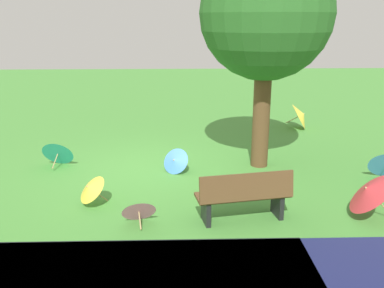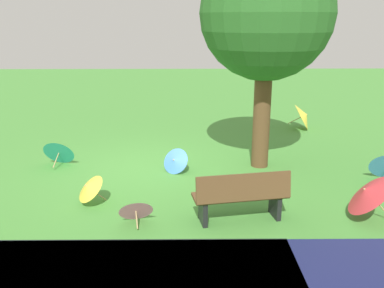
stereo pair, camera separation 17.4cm
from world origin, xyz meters
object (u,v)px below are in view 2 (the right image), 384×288
parasol_teal_0 (59,151)px  park_bench (241,196)px  parasol_yellow_2 (88,187)px  parasol_yellow_3 (304,116)px  parasol_pink_0 (136,209)px  parasol_blue_0 (175,161)px  parasol_red_1 (367,192)px  shade_tree (267,15)px

parasol_teal_0 → park_bench: bearing=143.0°
parasol_yellow_2 → parasol_yellow_3: 7.73m
parasol_pink_0 → parasol_yellow_2: size_ratio=0.84×
parasol_teal_0 → parasol_yellow_2: (-1.17, 2.22, 0.01)m
parasol_blue_0 → parasol_yellow_2: 2.28m
park_bench → parasol_pink_0: size_ratio=2.57×
parasol_blue_0 → parasol_yellow_3: size_ratio=0.75×
parasol_yellow_3 → parasol_red_1: (0.61, 6.11, 0.07)m
shade_tree → parasol_blue_0: bearing=11.7°
parasol_red_1 → parasol_blue_0: bearing=-35.1°
parasol_yellow_2 → parasol_yellow_3: parasol_yellow_3 is taller
parasol_pink_0 → parasol_yellow_3: bearing=-126.2°
parasol_teal_0 → parasol_yellow_2: 2.51m
park_bench → parasol_yellow_2: size_ratio=2.17×
parasol_yellow_3 → park_bench: bearing=65.9°
parasol_blue_0 → parasol_red_1: 4.06m
park_bench → parasol_red_1: bearing=-178.7°
park_bench → parasol_teal_0: bearing=-37.0°
parasol_teal_0 → parasol_yellow_2: bearing=117.7°
parasol_pink_0 → parasol_yellow_2: bearing=-37.7°
parasol_yellow_2 → parasol_red_1: size_ratio=0.74×
parasol_yellow_3 → parasol_red_1: bearing=84.3°
park_bench → parasol_pink_0: (1.77, 0.02, -0.21)m
park_bench → parasol_blue_0: size_ratio=2.27×
shade_tree → parasol_yellow_3: bearing=-120.1°
shade_tree → park_bench: bearing=74.0°
parasol_yellow_2 → parasol_red_1: 4.91m
park_bench → parasol_red_1: park_bench is taller
park_bench → parasol_pink_0: bearing=0.8°
park_bench → parasol_yellow_3: park_bench is taller
parasol_pink_0 → parasol_red_1: size_ratio=0.63×
parasol_blue_0 → parasol_yellow_2: (1.54, 1.68, 0.07)m
parasol_blue_0 → parasol_pink_0: size_ratio=1.14×
park_bench → parasol_yellow_3: 6.75m
park_bench → parasol_blue_0: (1.17, -2.38, -0.19)m
shade_tree → parasol_yellow_2: 5.10m
parasol_blue_0 → parasol_red_1: (-3.32, 2.33, 0.22)m
shade_tree → parasol_blue_0: 3.71m
parasol_teal_0 → parasol_yellow_2: parasol_teal_0 is taller
shade_tree → parasol_yellow_3: 4.89m
shade_tree → parasol_yellow_2: (3.52, 2.09, -3.05)m
parasol_pink_0 → parasol_yellow_3: size_ratio=0.66×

